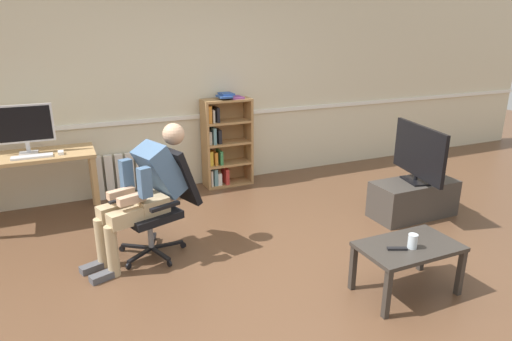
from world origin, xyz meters
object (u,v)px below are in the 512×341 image
Objects in this scene: imac_monitor at (24,125)px; person_seated at (145,190)px; computer_desk at (35,165)px; tv_stand at (413,199)px; radiator at (135,174)px; tv_screen at (419,153)px; office_chair at (162,198)px; drinking_glass at (413,241)px; keyboard at (32,157)px; spare_remote at (397,249)px; coffee_table at (408,251)px; computer_mouse at (61,153)px; bookshelf at (224,143)px.

imac_monitor reaches higher than person_seated.
tv_stand is (3.77, -1.55, -0.43)m from computer_desk.
tv_stand is (2.70, -1.94, -0.07)m from radiator.
radiator is at bearing 66.39° from tv_screen.
person_seated is (-0.16, -0.05, 0.12)m from office_chair.
imac_monitor is at bearing 133.72° from drinking_glass.
spare_remote is at bearing -45.50° from keyboard.
imac_monitor reaches higher than drinking_glass.
computer_desk is 1.00× the size of person_seated.
coffee_table is 5.21× the size of spare_remote.
computer_mouse reaches higher than computer_desk.
bookshelf is at bearing 5.37° from imac_monitor.
imac_monitor reaches higher than computer_desk.
imac_monitor is 5.62× the size of computer_mouse.
office_chair reaches higher than computer_desk.
tv_stand is at bearing 63.55° from office_chair.
computer_desk is at bearing 155.44° from computer_mouse.
imac_monitor is 0.62× the size of tv_screen.
tv_stand is 1.72m from spare_remote.
coffee_table is at bearing -46.96° from computer_mouse.
computer_desk is 1.22× the size of office_chair.
tv_stand is 6.34× the size of spare_remote.
keyboard is 3.71m from drinking_glass.
imac_monitor is 0.58× the size of radiator.
imac_monitor is 4.24m from tv_stand.
drinking_glass is at bearing -82.10° from bookshelf.
bookshelf reaches higher than tv_stand.
keyboard is 1.45m from person_seated.
computer_desk is 0.32m from computer_mouse.
imac_monitor is 0.59× the size of tv_stand.
imac_monitor is 5.00× the size of drinking_glass.
bookshelf is (1.95, 0.41, -0.20)m from computer_mouse.
computer_mouse is 1.08m from radiator.
person_seated is at bearing 96.08° from tv_screen.
spare_remote is (2.51, -2.70, -0.21)m from computer_desk.
bookshelf reaches higher than spare_remote.
imac_monitor reaches higher than spare_remote.
computer_desk is at bearing 134.71° from coffee_table.
bookshelf is 1.29× the size of tv_stand.
computer_desk is 1.24× the size of radiator.
person_seated reaches higher than coffee_table.
radiator is 3.36m from tv_screen.
spare_remote reaches higher than tv_stand.
keyboard is 0.43× the size of tv_screen.
bookshelf is (2.22, 0.43, -0.19)m from keyboard.
coffee_table is (2.65, -2.68, -0.28)m from computer_desk.
computer_mouse reaches higher than drinking_glass.
spare_remote is at bearing -47.40° from imac_monitor.
tv_stand is (2.86, -0.30, -0.44)m from person_seated.
spare_remote is (0.29, -2.99, -0.15)m from bookshelf.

